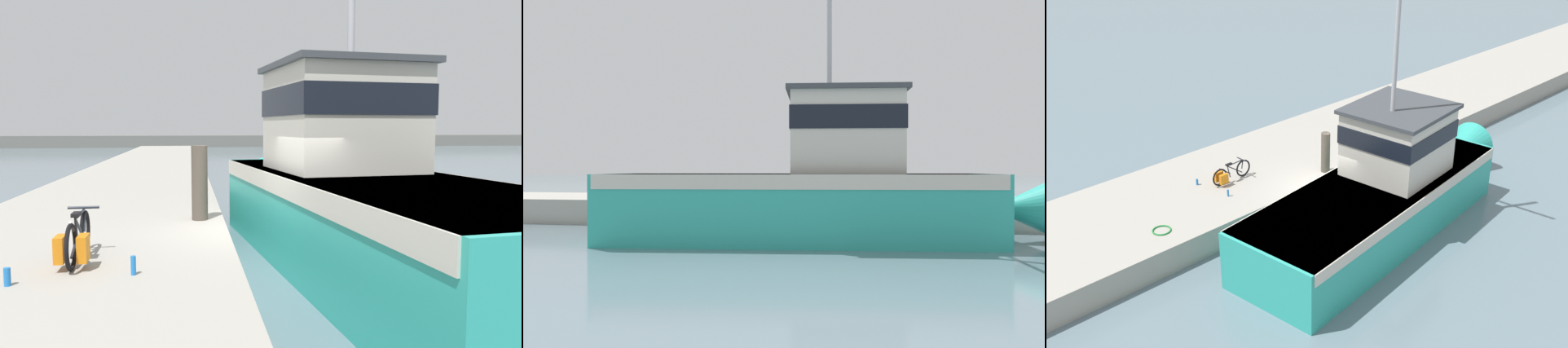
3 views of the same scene
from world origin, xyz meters
TOP-DOWN VIEW (x-y plane):
  - ground_plane at (0.00, 0.00)m, footprint 320.00×320.00m
  - dock_pier at (-3.39, 0.00)m, footprint 5.15×80.00m
  - fishing_boat_main at (1.71, 0.49)m, footprint 4.40×12.13m
  - bicycle_touring at (-2.99, -2.10)m, footprint 0.45×1.64m
  - mooring_post at (-1.29, 0.91)m, footprint 0.32×0.32m
  - hose_coil at (-1.81, -5.54)m, footprint 0.57×0.57m
  - water_bottle_on_curb at (-3.57, -2.99)m, footprint 0.08×0.08m
  - water_bottle_by_bike at (-2.18, -2.75)m, footprint 0.06×0.06m

SIDE VIEW (x-z plane):
  - ground_plane at x=0.00m, z-range 0.00..0.00m
  - dock_pier at x=-3.39m, z-range 0.00..0.87m
  - hose_coil at x=-1.81m, z-range 0.87..0.91m
  - water_bottle_on_curb at x=-3.57m, z-range 0.87..1.08m
  - water_bottle_by_bike at x=-2.18m, z-range 0.87..1.11m
  - bicycle_touring at x=-2.99m, z-range 0.84..1.52m
  - fishing_boat_main at x=1.71m, z-range -4.00..6.87m
  - mooring_post at x=-1.29m, z-range 0.87..2.33m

